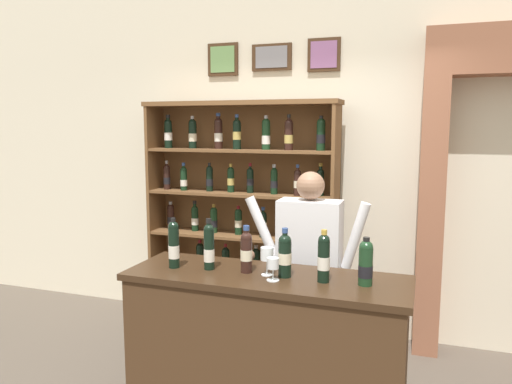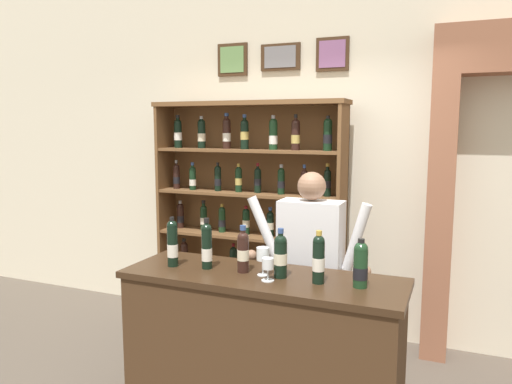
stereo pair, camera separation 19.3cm
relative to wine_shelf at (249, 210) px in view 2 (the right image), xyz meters
The scene contains 12 objects.
back_wall 0.86m from the wine_shelf, 29.91° to the left, with size 12.00×0.19×3.43m.
wine_shelf is the anchor object (origin of this frame).
tasting_counter 1.70m from the wine_shelf, 63.98° to the right, with size 1.70×0.57×1.00m.
shopkeeper 1.20m from the wine_shelf, 45.66° to the right, with size 0.91×0.22×1.58m.
tasting_bottle_chianti 1.47m from the wine_shelf, 85.98° to the right, with size 0.07×0.07×0.32m.
tasting_bottle_vin_santo 1.47m from the wine_shelf, 77.08° to the right, with size 0.07×0.07×0.32m.
tasting_bottle_bianco 1.52m from the wine_shelf, 68.09° to the right, with size 0.07×0.07×0.29m.
tasting_bottle_brunello 1.64m from the wine_shelf, 60.27° to the right, with size 0.08×0.08×0.29m.
tasting_bottle_grappa 1.78m from the wine_shelf, 53.99° to the right, with size 0.07×0.07×0.30m.
tasting_bottle_super_tuscan 1.91m from the wine_shelf, 47.95° to the right, with size 0.08×0.08×0.27m.
wine_glass_center 1.70m from the wine_shelf, 63.08° to the right, with size 0.07×0.07×0.13m.
wine_glass_spare 1.59m from the wine_shelf, 63.75° to the right, with size 0.08×0.08×0.17m.
Camera 2 is at (1.21, -2.63, 1.89)m, focal length 34.37 mm.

